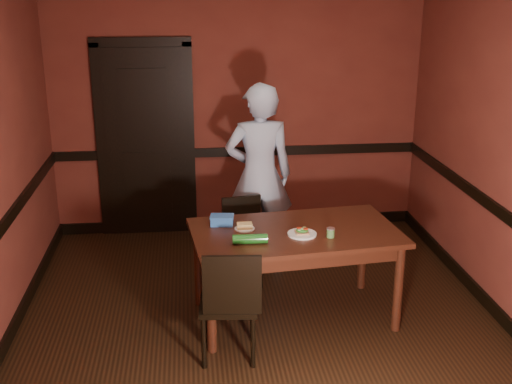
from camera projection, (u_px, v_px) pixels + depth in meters
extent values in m
cube|color=black|center=(261.00, 326.00, 5.27)|extent=(4.00, 4.50, 0.01)
cube|color=maroon|center=(237.00, 111.00, 6.97)|extent=(4.00, 0.02, 2.70)
cube|color=maroon|center=(321.00, 316.00, 2.72)|extent=(4.00, 0.02, 2.70)
cube|color=black|center=(238.00, 152.00, 7.09)|extent=(4.00, 0.03, 0.10)
cube|color=black|center=(504.00, 215.00, 5.19)|extent=(0.03, 4.50, 0.10)
cube|color=black|center=(238.00, 223.00, 7.36)|extent=(4.00, 0.03, 0.12)
cube|color=black|center=(10.00, 333.00, 5.05)|extent=(0.03, 4.50, 0.12)
cube|color=black|center=(492.00, 307.00, 5.45)|extent=(0.03, 4.50, 0.12)
cube|color=black|center=(146.00, 144.00, 6.93)|extent=(0.85, 0.04, 2.05)
cube|color=black|center=(101.00, 144.00, 6.90)|extent=(0.10, 0.06, 2.15)
cube|color=black|center=(190.00, 142.00, 7.00)|extent=(0.10, 0.06, 2.15)
cube|color=black|center=(140.00, 42.00, 6.61)|extent=(1.05, 0.06, 0.10)
cube|color=#35170D|center=(294.00, 274.00, 5.31)|extent=(1.75, 1.11, 0.78)
imported|color=#A9C1DC|center=(259.00, 176.00, 6.21)|extent=(0.68, 0.46, 1.81)
cylinder|color=white|center=(302.00, 234.00, 5.09)|extent=(0.23, 0.23, 0.01)
cube|color=#AC7C53|center=(302.00, 233.00, 5.09)|extent=(0.11, 0.10, 0.02)
ellipsoid|color=#34902C|center=(302.00, 230.00, 5.08)|extent=(0.10, 0.09, 0.02)
cylinder|color=#B02A11|center=(299.00, 228.00, 5.09)|extent=(0.04, 0.04, 0.01)
cylinder|color=#B02A11|center=(306.00, 229.00, 5.07)|extent=(0.04, 0.04, 0.01)
cylinder|color=#9DC675|center=(299.00, 230.00, 5.05)|extent=(0.03, 0.03, 0.01)
cylinder|color=#9DC675|center=(304.00, 227.00, 5.10)|extent=(0.03, 0.03, 0.01)
cylinder|color=#9DC675|center=(302.00, 229.00, 5.08)|extent=(0.03, 0.03, 0.01)
cylinder|color=#4F8140|center=(331.00, 233.00, 5.04)|extent=(0.06, 0.06, 0.07)
cylinder|color=#B7B7B7|center=(331.00, 229.00, 5.03)|extent=(0.07, 0.07, 0.01)
cylinder|color=white|center=(245.00, 229.00, 5.21)|extent=(0.16, 0.16, 0.01)
cube|color=#D7B568|center=(245.00, 226.00, 5.20)|extent=(0.12, 0.08, 0.04)
cube|color=#336BBC|center=(222.00, 221.00, 5.29)|extent=(0.20, 0.14, 0.07)
cube|color=#336BBC|center=(222.00, 216.00, 5.28)|extent=(0.21, 0.16, 0.01)
cylinder|color=#175416|center=(250.00, 239.00, 4.92)|extent=(0.27, 0.08, 0.08)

